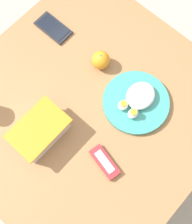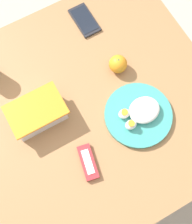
{
  "view_description": "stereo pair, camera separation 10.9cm",
  "coord_description": "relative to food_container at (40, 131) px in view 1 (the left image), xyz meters",
  "views": [
    {
      "loc": [
        -0.25,
        -0.27,
        1.83
      ],
      "look_at": [
        0.0,
        -0.04,
        0.79
      ],
      "focal_mm": 50.0,
      "sensor_mm": 36.0,
      "label": 1
    },
    {
      "loc": [
        -0.16,
        -0.34,
        1.83
      ],
      "look_at": [
        0.0,
        -0.04,
        0.79
      ],
      "focal_mm": 50.0,
      "sensor_mm": 36.0,
      "label": 2
    }
  ],
  "objects": [
    {
      "name": "food_container",
      "position": [
        0.0,
        0.0,
        0.0
      ],
      "size": [
        0.2,
        0.13,
        0.08
      ],
      "color": "white",
      "rests_on": "table"
    },
    {
      "name": "rice_plate",
      "position": [
        0.31,
        -0.17,
        -0.02
      ],
      "size": [
        0.24,
        0.24,
        0.05
      ],
      "color": "teal",
      "rests_on": "table"
    },
    {
      "name": "table",
      "position": [
        0.18,
        -0.05,
        -0.15
      ],
      "size": [
        0.95,
        0.92,
        0.76
      ],
      "color": "#996B42",
      "rests_on": "ground_plane"
    },
    {
      "name": "orange_fruit",
      "position": [
        0.34,
        0.03,
        -0.0
      ],
      "size": [
        0.07,
        0.07,
        0.07
      ],
      "color": "orange",
      "rests_on": "table"
    },
    {
      "name": "ground_plane",
      "position": [
        0.18,
        -0.05,
        -0.79
      ],
      "size": [
        10.0,
        10.0,
        0.0
      ],
      "primitive_type": "plane",
      "color": "#B2A899"
    },
    {
      "name": "cell_phone",
      "position": [
        0.33,
        0.27,
        -0.03
      ],
      "size": [
        0.08,
        0.15,
        0.01
      ],
      "color": "#232328",
      "rests_on": "table"
    },
    {
      "name": "candy_bar",
      "position": [
        0.07,
        -0.23,
        -0.03
      ],
      "size": [
        0.07,
        0.13,
        0.02
      ],
      "color": "#B7282D",
      "rests_on": "table"
    }
  ]
}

